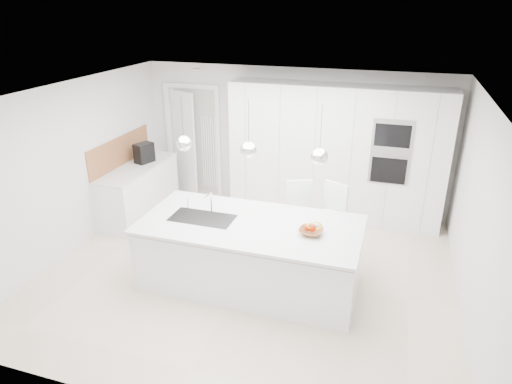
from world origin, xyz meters
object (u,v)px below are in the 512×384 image
(bar_stool_right, at_px, (332,227))
(island_base, at_px, (249,257))
(bar_stool_left, at_px, (296,223))
(espresso_machine, at_px, (144,153))
(fruit_bowl, at_px, (311,232))

(bar_stool_right, bearing_deg, island_base, -113.01)
(bar_stool_left, bearing_deg, espresso_machine, 140.49)
(fruit_bowl, bearing_deg, bar_stool_right, 80.54)
(bar_stool_right, bearing_deg, fruit_bowl, -74.96)
(fruit_bowl, relative_size, bar_stool_right, 0.24)
(bar_stool_right, bearing_deg, bar_stool_left, -151.74)
(island_base, distance_m, fruit_bowl, 0.95)
(fruit_bowl, height_order, bar_stool_left, bar_stool_left)
(fruit_bowl, xyz_separation_m, bar_stool_left, (-0.37, 0.84, -0.34))
(island_base, distance_m, espresso_machine, 3.14)
(espresso_machine, xyz_separation_m, bar_stool_left, (2.96, -0.92, -0.48))
(bar_stool_left, bearing_deg, island_base, -139.52)
(fruit_bowl, height_order, espresso_machine, espresso_machine)
(island_base, height_order, bar_stool_left, bar_stool_left)
(bar_stool_left, distance_m, bar_stool_right, 0.52)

